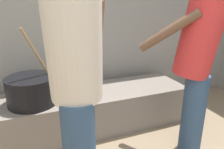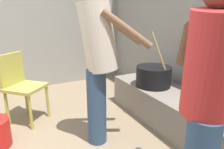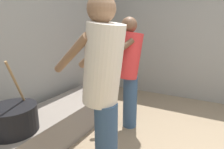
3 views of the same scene
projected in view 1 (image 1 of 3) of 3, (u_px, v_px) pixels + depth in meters
block_enclosure_rear at (70, 13)px, 2.46m from camera, size 5.18×0.20×2.42m
hearth_ledge at (85, 111)px, 2.33m from camera, size 2.27×0.60×0.41m
cooking_pot_main at (32, 90)px, 2.00m from camera, size 0.46×0.46×0.72m
cook_in_cream_shirt at (76, 73)px, 1.17m from camera, size 0.50×0.74×1.67m
cook_in_red_shirt at (196, 59)px, 1.76m from camera, size 0.70×0.67×1.55m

